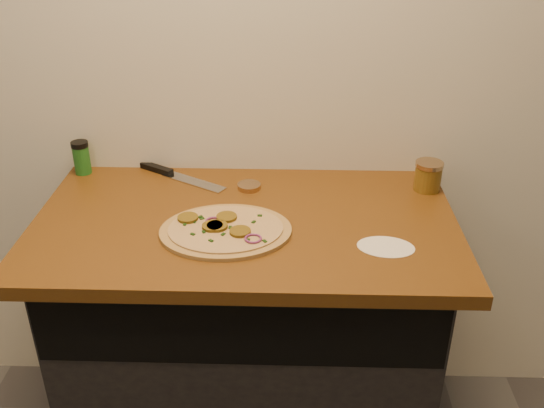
{
  "coord_description": "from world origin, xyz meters",
  "views": [
    {
      "loc": [
        0.12,
        -0.07,
        1.75
      ],
      "look_at": [
        0.08,
        1.41,
        0.95
      ],
      "focal_mm": 40.0,
      "sensor_mm": 36.0,
      "label": 1
    }
  ],
  "objects_px": {
    "pizza": "(225,230)",
    "chefs_knife": "(174,175)",
    "salsa_jar": "(428,176)",
    "spice_shaker": "(81,157)"
  },
  "relations": [
    {
      "from": "pizza",
      "to": "chefs_knife",
      "type": "bearing_deg",
      "value": 120.2
    },
    {
      "from": "salsa_jar",
      "to": "chefs_knife",
      "type": "bearing_deg",
      "value": 175.17
    },
    {
      "from": "pizza",
      "to": "salsa_jar",
      "type": "relative_size",
      "value": 4.13
    },
    {
      "from": "spice_shaker",
      "to": "pizza",
      "type": "bearing_deg",
      "value": -35.98
    },
    {
      "from": "spice_shaker",
      "to": "chefs_knife",
      "type": "bearing_deg",
      "value": -3.45
    },
    {
      "from": "chefs_knife",
      "to": "salsa_jar",
      "type": "height_order",
      "value": "salsa_jar"
    },
    {
      "from": "pizza",
      "to": "salsa_jar",
      "type": "height_order",
      "value": "salsa_jar"
    },
    {
      "from": "pizza",
      "to": "salsa_jar",
      "type": "bearing_deg",
      "value": 24.95
    },
    {
      "from": "pizza",
      "to": "chefs_knife",
      "type": "height_order",
      "value": "pizza"
    },
    {
      "from": "pizza",
      "to": "chefs_knife",
      "type": "xyz_separation_m",
      "value": [
        -0.2,
        0.35,
        -0.0
      ]
    }
  ]
}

